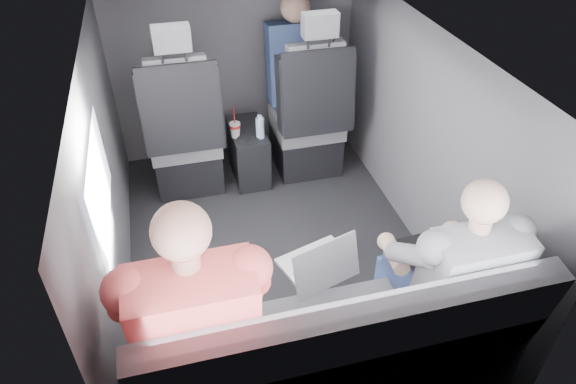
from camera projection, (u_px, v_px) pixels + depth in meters
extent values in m
plane|color=black|center=(277.00, 251.00, 3.26)|extent=(2.60, 2.60, 0.00)
plane|color=#B2B2AD|center=(273.00, 45.00, 2.45)|extent=(2.60, 2.60, 0.00)
cube|color=#56565B|center=(107.00, 187.00, 2.67)|extent=(0.02, 2.60, 1.35)
cube|color=#56565B|center=(423.00, 141.00, 3.03)|extent=(0.02, 2.60, 1.35)
cube|color=#56565B|center=(235.00, 70.00, 3.86)|extent=(1.80, 0.02, 1.35)
cube|color=#56565B|center=(359.00, 357.00, 1.85)|extent=(1.80, 0.02, 1.35)
cube|color=white|center=(100.00, 184.00, 2.31)|extent=(0.02, 0.75, 0.42)
cube|color=black|center=(317.00, 83.00, 3.39)|extent=(0.35, 0.11, 0.59)
cube|color=black|center=(188.00, 163.00, 3.79)|extent=(0.46, 0.48, 0.30)
cube|color=slate|center=(185.00, 138.00, 3.63)|extent=(0.48, 0.46, 0.14)
cube|color=slate|center=(180.00, 104.00, 3.26)|extent=(0.38, 0.18, 0.61)
cube|color=black|center=(146.00, 112.00, 3.23)|extent=(0.08, 0.21, 0.53)
cube|color=black|center=(215.00, 104.00, 3.32)|extent=(0.08, 0.21, 0.53)
cube|color=black|center=(182.00, 110.00, 3.21)|extent=(0.50, 0.11, 0.58)
cube|color=slate|center=(171.00, 38.00, 2.96)|extent=(0.22, 0.10, 0.15)
cube|color=black|center=(305.00, 147.00, 3.97)|extent=(0.46, 0.48, 0.30)
cube|color=slate|center=(306.00, 122.00, 3.82)|extent=(0.48, 0.46, 0.14)
cube|color=slate|center=(316.00, 88.00, 3.44)|extent=(0.38, 0.18, 0.61)
cube|color=black|center=(284.00, 96.00, 3.41)|extent=(0.08, 0.21, 0.53)
cube|color=black|center=(346.00, 88.00, 3.50)|extent=(0.08, 0.21, 0.53)
cube|color=black|center=(319.00, 94.00, 3.39)|extent=(0.50, 0.11, 0.58)
cube|color=slate|center=(320.00, 25.00, 3.14)|extent=(0.22, 0.10, 0.15)
cube|color=black|center=(249.00, 152.00, 3.82)|extent=(0.24, 0.48, 0.40)
cylinder|color=black|center=(243.00, 137.00, 3.59)|extent=(0.09, 0.09, 0.01)
cylinder|color=black|center=(259.00, 135.00, 3.61)|extent=(0.09, 0.09, 0.01)
cube|color=slate|center=(329.00, 365.00, 2.34)|extent=(1.60, 0.50, 0.45)
cube|color=slate|center=(354.00, 345.00, 1.88)|extent=(1.60, 0.17, 0.47)
cylinder|color=red|center=(235.00, 126.00, 3.56)|extent=(0.08, 0.08, 0.02)
cylinder|color=white|center=(235.00, 124.00, 3.55)|extent=(0.08, 0.08, 0.01)
cylinder|color=red|center=(234.00, 115.00, 3.51)|extent=(0.01, 0.01, 0.13)
cylinder|color=#AACEE7|center=(260.00, 128.00, 3.56)|extent=(0.06, 0.06, 0.15)
cylinder|color=#AACEE7|center=(260.00, 117.00, 3.51)|extent=(0.03, 0.03, 0.02)
cube|color=silver|center=(201.00, 284.00, 2.24)|extent=(0.33, 0.25, 0.02)
cube|color=silver|center=(201.00, 285.00, 2.23)|extent=(0.27, 0.14, 0.00)
cube|color=silver|center=(198.00, 271.00, 2.29)|extent=(0.10, 0.06, 0.00)
cube|color=silver|center=(202.00, 290.00, 2.06)|extent=(0.32, 0.08, 0.22)
cube|color=white|center=(202.00, 289.00, 2.07)|extent=(0.28, 0.07, 0.19)
cube|color=#B8B8BD|center=(316.00, 262.00, 2.35)|extent=(0.37, 0.30, 0.02)
cube|color=silver|center=(317.00, 263.00, 2.33)|extent=(0.29, 0.19, 0.00)
cube|color=#B8B8BD|center=(312.00, 251.00, 2.40)|extent=(0.11, 0.07, 0.00)
cube|color=#B8B8BD|center=(327.00, 266.00, 2.18)|extent=(0.32, 0.16, 0.21)
cube|color=white|center=(326.00, 265.00, 2.18)|extent=(0.28, 0.13, 0.18)
cube|color=black|center=(434.00, 249.00, 2.42)|extent=(0.34, 0.25, 0.02)
cube|color=black|center=(436.00, 250.00, 2.40)|extent=(0.27, 0.14, 0.00)
cube|color=black|center=(428.00, 238.00, 2.47)|extent=(0.10, 0.06, 0.00)
cube|color=black|center=(454.00, 252.00, 2.24)|extent=(0.33, 0.09, 0.22)
cube|color=white|center=(453.00, 251.00, 2.25)|extent=(0.29, 0.07, 0.18)
cube|color=#39383E|center=(169.00, 334.00, 2.12)|extent=(0.16, 0.47, 0.14)
cube|color=#39383E|center=(226.00, 322.00, 2.16)|extent=(0.16, 0.47, 0.14)
cube|color=#39383E|center=(174.00, 332.00, 2.48)|extent=(0.14, 0.14, 0.45)
cube|color=#39383E|center=(222.00, 322.00, 2.53)|extent=(0.14, 0.14, 0.45)
cube|color=#D84756|center=(197.00, 325.00, 1.83)|extent=(0.43, 0.29, 0.58)
sphere|color=tan|center=(181.00, 231.00, 1.60)|extent=(0.19, 0.19, 0.19)
cylinder|color=tan|center=(138.00, 297.00, 2.06)|extent=(0.12, 0.30, 0.13)
cylinder|color=tan|center=(243.00, 277.00, 2.14)|extent=(0.12, 0.30, 0.13)
cube|color=navy|center=(414.00, 285.00, 2.34)|extent=(0.14, 0.41, 0.12)
cube|color=navy|center=(455.00, 277.00, 2.39)|extent=(0.14, 0.41, 0.12)
cube|color=navy|center=(388.00, 293.00, 2.68)|extent=(0.12, 0.12, 0.45)
cube|color=navy|center=(424.00, 286.00, 2.72)|extent=(0.12, 0.12, 0.45)
cube|color=slate|center=(468.00, 277.00, 2.07)|extent=(0.37, 0.25, 0.51)
sphere|color=tan|center=(485.00, 201.00, 1.87)|extent=(0.17, 0.17, 0.17)
cylinder|color=tan|center=(394.00, 254.00, 2.30)|extent=(0.11, 0.26, 0.11)
cylinder|color=tan|center=(469.00, 239.00, 2.38)|extent=(0.11, 0.26, 0.11)
cube|color=navy|center=(296.00, 62.00, 3.71)|extent=(0.41, 0.26, 0.59)
sphere|color=tan|center=(295.00, 7.00, 3.49)|extent=(0.20, 0.20, 0.20)
cube|color=navy|center=(293.00, 95.00, 3.93)|extent=(0.35, 0.41, 0.12)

